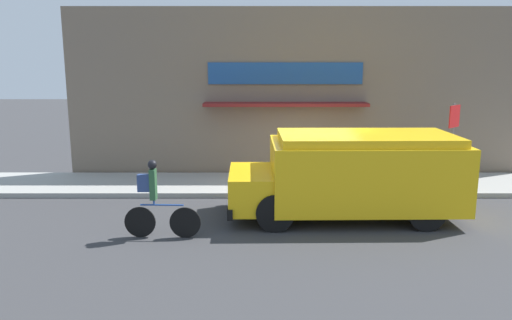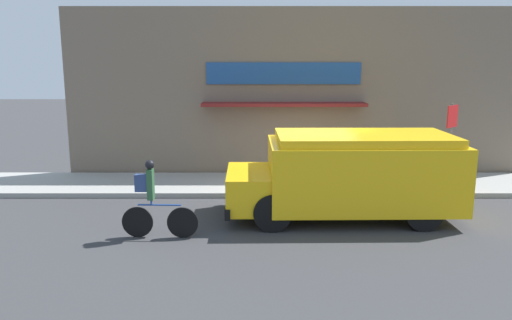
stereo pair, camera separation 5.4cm
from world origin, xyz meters
The scene contains 6 objects.
ground_plane centered at (0.00, 0.00, 0.00)m, with size 70.00×70.00×0.00m, color #38383A.
sidewalk centered at (0.00, 1.27, 0.07)m, with size 28.00×2.55×0.14m.
storefront centered at (-0.02, 2.71, 2.64)m, with size 14.60×0.91×5.29m.
school_bus centered at (0.91, -1.63, 1.07)m, with size 5.41×2.76×2.00m.
cyclist centered at (-3.46, -3.03, 0.79)m, with size 1.62×0.20×1.67m.
stop_sign_post centered at (4.02, 0.45, 1.74)m, with size 0.45×0.45×2.39m.
Camera 2 is at (-1.32, -13.06, 3.68)m, focal length 35.00 mm.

